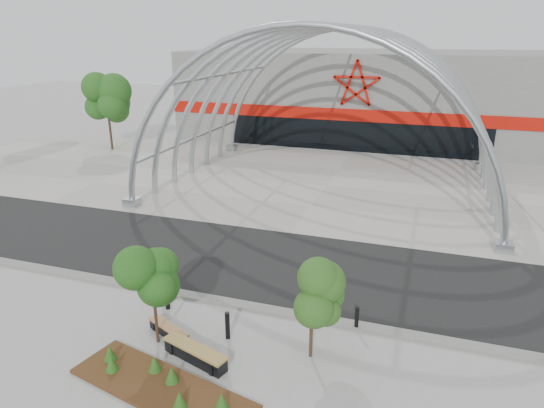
% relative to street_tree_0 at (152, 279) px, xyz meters
% --- Properties ---
extents(ground, '(140.00, 140.00, 0.00)m').
position_rel_street_tree_0_xyz_m(ground, '(1.59, 3.16, -2.33)').
color(ground, '#999994').
rests_on(ground, ground).
extents(road, '(140.00, 7.00, 0.02)m').
position_rel_street_tree_0_xyz_m(road, '(1.59, 6.66, -2.32)').
color(road, black).
rests_on(road, ground).
extents(forecourt, '(60.00, 17.00, 0.04)m').
position_rel_street_tree_0_xyz_m(forecourt, '(1.59, 18.66, -2.31)').
color(forecourt, '#A49F93').
rests_on(forecourt, ground).
extents(kerb, '(60.00, 0.50, 0.12)m').
position_rel_street_tree_0_xyz_m(kerb, '(1.59, 2.91, -2.27)').
color(kerb, slate).
rests_on(kerb, ground).
extents(arena_building, '(34.00, 15.24, 8.00)m').
position_rel_street_tree_0_xyz_m(arena_building, '(1.59, 36.61, 1.66)').
color(arena_building, slate).
rests_on(arena_building, ground).
extents(vault_canopy, '(20.80, 15.80, 20.36)m').
position_rel_street_tree_0_xyz_m(vault_canopy, '(1.59, 18.66, -2.32)').
color(vault_canopy, '#A4AAAF').
rests_on(vault_canopy, ground).
extents(planting_bed, '(5.98, 2.98, 0.61)m').
position_rel_street_tree_0_xyz_m(planting_bed, '(1.23, -1.94, -2.19)').
color(planting_bed, '#3F2611').
rests_on(planting_bed, ground).
extents(street_tree_0, '(1.42, 1.42, 3.25)m').
position_rel_street_tree_0_xyz_m(street_tree_0, '(0.00, 0.00, 0.00)').
color(street_tree_0, black).
rests_on(street_tree_0, ground).
extents(street_tree_1, '(1.37, 1.37, 3.24)m').
position_rel_street_tree_0_xyz_m(street_tree_1, '(4.96, 0.86, -0.00)').
color(street_tree_1, black).
rests_on(street_tree_1, ground).
extents(bench_0, '(1.80, 1.11, 0.38)m').
position_rel_street_tree_0_xyz_m(bench_0, '(0.18, 0.40, -2.15)').
color(bench_0, black).
rests_on(bench_0, ground).
extents(bench_1, '(2.40, 1.21, 0.49)m').
position_rel_street_tree_0_xyz_m(bench_1, '(1.63, -0.49, -2.09)').
color(bench_1, black).
rests_on(bench_1, ground).
extents(bollard_0, '(0.18, 0.18, 1.10)m').
position_rel_street_tree_0_xyz_m(bollard_0, '(-1.27, 2.58, -1.78)').
color(bollard_0, black).
rests_on(bollard_0, ground).
extents(bollard_1, '(0.17, 0.17, 1.08)m').
position_rel_street_tree_0_xyz_m(bollard_1, '(-0.72, 1.91, -1.80)').
color(bollard_1, black).
rests_on(bollard_1, ground).
extents(bollard_2, '(0.16, 0.16, 0.98)m').
position_rel_street_tree_0_xyz_m(bollard_2, '(2.11, 0.92, -1.84)').
color(bollard_2, black).
rests_on(bollard_2, ground).
extents(bollard_3, '(0.16, 0.16, 1.02)m').
position_rel_street_tree_0_xyz_m(bollard_3, '(4.31, 3.38, -1.83)').
color(bollard_3, black).
rests_on(bollard_3, ground).
extents(bollard_4, '(0.14, 0.14, 0.86)m').
position_rel_street_tree_0_xyz_m(bollard_4, '(6.10, 2.77, -1.90)').
color(bollard_4, black).
rests_on(bollard_4, ground).
extents(bg_tree_0, '(3.00, 3.00, 6.45)m').
position_rel_street_tree_0_xyz_m(bg_tree_0, '(-18.41, 23.16, 2.30)').
color(bg_tree_0, black).
rests_on(bg_tree_0, ground).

